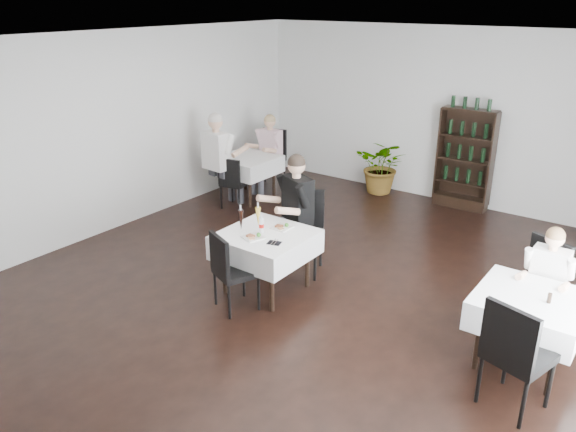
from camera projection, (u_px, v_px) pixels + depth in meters
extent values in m
plane|color=black|center=(286.00, 296.00, 6.91)|extent=(9.00, 9.00, 0.00)
plane|color=white|center=(285.00, 42.00, 5.80)|extent=(9.00, 9.00, 0.00)
plane|color=white|center=(439.00, 116.00, 9.74)|extent=(7.00, 0.00, 7.00)
plane|color=white|center=(95.00, 137.00, 8.27)|extent=(0.00, 9.00, 9.00)
cube|color=black|center=(460.00, 201.00, 9.79)|extent=(0.90, 0.28, 0.20)
cylinder|color=black|center=(224.00, 267.00, 6.87)|extent=(0.06, 0.06, 0.71)
cylinder|color=black|center=(262.00, 247.00, 7.42)|extent=(0.06, 0.06, 0.71)
cylinder|color=black|center=(272.00, 284.00, 6.47)|extent=(0.06, 0.06, 0.71)
cylinder|color=black|center=(307.00, 261.00, 7.02)|extent=(0.06, 0.06, 0.71)
cube|color=black|center=(266.00, 236.00, 6.80)|extent=(0.85, 0.85, 0.04)
cube|color=white|center=(266.00, 245.00, 6.84)|extent=(1.03, 1.03, 0.30)
cylinder|color=black|center=(221.00, 180.00, 10.07)|extent=(0.06, 0.06, 0.71)
cylinder|color=black|center=(245.00, 171.00, 10.58)|extent=(0.06, 0.06, 0.71)
cylinder|color=black|center=(250.00, 188.00, 9.69)|extent=(0.06, 0.06, 0.71)
cylinder|color=black|center=(274.00, 178.00, 10.20)|extent=(0.06, 0.06, 0.71)
cube|color=black|center=(247.00, 159.00, 10.00)|extent=(0.80, 0.80, 0.04)
cube|color=white|center=(247.00, 165.00, 10.04)|extent=(0.98, 0.98, 0.30)
cylinder|color=black|center=(479.00, 338.00, 5.45)|extent=(0.06, 0.06, 0.71)
cylinder|color=black|center=(500.00, 308.00, 5.96)|extent=(0.06, 0.06, 0.71)
cylinder|color=black|center=(553.00, 363.00, 5.08)|extent=(0.06, 0.06, 0.71)
cylinder|color=black|center=(569.00, 329.00, 5.59)|extent=(0.06, 0.06, 0.71)
cube|color=black|center=(530.00, 300.00, 5.39)|extent=(0.80, 0.80, 0.04)
cube|color=white|center=(529.00, 310.00, 5.43)|extent=(0.98, 0.98, 0.30)
imported|color=#1E501B|center=(383.00, 166.00, 10.35)|extent=(1.03, 0.92, 1.02)
cylinder|color=black|center=(282.00, 260.00, 7.29)|extent=(0.04, 0.04, 0.50)
cylinder|color=black|center=(290.00, 246.00, 7.69)|extent=(0.04, 0.04, 0.50)
cylinder|color=black|center=(315.00, 263.00, 7.20)|extent=(0.04, 0.04, 0.50)
cylinder|color=black|center=(321.00, 249.00, 7.60)|extent=(0.04, 0.04, 0.50)
cube|color=black|center=(302.00, 235.00, 7.34)|extent=(0.66, 0.66, 0.08)
cube|color=black|center=(306.00, 208.00, 7.44)|extent=(0.48, 0.25, 0.54)
cylinder|color=black|center=(259.00, 293.00, 6.54)|extent=(0.03, 0.03, 0.44)
cylinder|color=black|center=(229.00, 302.00, 6.35)|extent=(0.03, 0.03, 0.44)
cylinder|color=black|center=(244.00, 280.00, 6.84)|extent=(0.03, 0.03, 0.44)
cylinder|color=black|center=(215.00, 288.00, 6.65)|extent=(0.03, 0.03, 0.44)
cube|color=black|center=(236.00, 272.00, 6.50)|extent=(0.57, 0.57, 0.07)
cube|color=black|center=(219.00, 256.00, 6.31)|extent=(0.42, 0.21, 0.47)
cylinder|color=black|center=(254.00, 175.00, 10.70)|extent=(0.04, 0.04, 0.49)
cylinder|color=black|center=(265.00, 170.00, 11.05)|extent=(0.04, 0.04, 0.49)
cylinder|color=black|center=(274.00, 179.00, 10.51)|extent=(0.04, 0.04, 0.49)
cylinder|color=black|center=(284.00, 173.00, 10.87)|extent=(0.04, 0.04, 0.49)
cube|color=black|center=(269.00, 160.00, 10.68)|extent=(0.56, 0.56, 0.08)
cube|color=black|center=(275.00, 142.00, 10.76)|extent=(0.50, 0.13, 0.54)
cylinder|color=black|center=(250.00, 194.00, 9.81)|extent=(0.03, 0.03, 0.42)
cylinder|color=black|center=(239.00, 200.00, 9.51)|extent=(0.03, 0.03, 0.42)
cylinder|color=black|center=(232.00, 191.00, 9.96)|extent=(0.03, 0.03, 0.42)
cylinder|color=black|center=(221.00, 197.00, 9.66)|extent=(0.03, 0.03, 0.42)
cube|color=black|center=(235.00, 183.00, 9.65)|extent=(0.48, 0.48, 0.06)
cube|color=black|center=(229.00, 172.00, 9.40)|extent=(0.42, 0.12, 0.45)
cylinder|color=black|center=(498.00, 308.00, 6.18)|extent=(0.04, 0.04, 0.48)
cylinder|color=black|center=(524.00, 299.00, 6.37)|extent=(0.04, 0.04, 0.48)
cylinder|color=black|center=(531.00, 327.00, 5.84)|extent=(0.04, 0.04, 0.48)
cylinder|color=black|center=(557.00, 316.00, 6.04)|extent=(0.04, 0.04, 0.48)
cube|color=black|center=(531.00, 290.00, 6.01)|extent=(0.64, 0.64, 0.07)
cube|color=black|center=(549.00, 262.00, 6.01)|extent=(0.46, 0.24, 0.52)
cylinder|color=black|center=(550.00, 384.00, 4.97)|extent=(0.04, 0.04, 0.49)
cylinder|color=black|center=(523.00, 405.00, 4.72)|extent=(0.04, 0.04, 0.49)
cylinder|color=black|center=(506.00, 361.00, 5.28)|extent=(0.04, 0.04, 0.49)
cylinder|color=black|center=(479.00, 379.00, 5.03)|extent=(0.04, 0.04, 0.49)
cube|color=black|center=(519.00, 356.00, 4.90)|extent=(0.61, 0.61, 0.08)
cube|color=black|center=(509.00, 336.00, 4.66)|extent=(0.49, 0.19, 0.54)
cube|color=#393940|center=(280.00, 225.00, 7.43)|extent=(0.33, 0.48, 0.15)
cylinder|color=#393940|center=(267.00, 252.00, 7.46)|extent=(0.12, 0.12, 0.54)
cube|color=#393940|center=(288.00, 231.00, 7.25)|extent=(0.33, 0.48, 0.15)
cylinder|color=#393940|center=(275.00, 258.00, 7.28)|extent=(0.12, 0.12, 0.54)
cube|color=black|center=(298.00, 199.00, 7.30)|extent=(0.50, 0.40, 0.60)
cylinder|color=tan|center=(269.00, 199.00, 7.38)|extent=(0.22, 0.35, 0.17)
cylinder|color=tan|center=(287.00, 211.00, 6.97)|extent=(0.22, 0.35, 0.17)
sphere|color=tan|center=(296.00, 165.00, 7.12)|extent=(0.23, 0.23, 0.23)
sphere|color=black|center=(297.00, 163.00, 7.11)|extent=(0.23, 0.23, 0.23)
cube|color=#393940|center=(260.00, 163.00, 10.38)|extent=(0.19, 0.44, 0.14)
cylinder|color=#393940|center=(253.00, 181.00, 10.37)|extent=(0.11, 0.11, 0.49)
cube|color=#393940|center=(268.00, 165.00, 10.25)|extent=(0.19, 0.44, 0.14)
cylinder|color=#393940|center=(261.00, 184.00, 10.24)|extent=(0.11, 0.11, 0.49)
cube|color=beige|center=(271.00, 144.00, 10.32)|extent=(0.43, 0.27, 0.55)
cylinder|color=tan|center=(252.00, 146.00, 10.29)|extent=(0.12, 0.32, 0.16)
cylinder|color=tan|center=(269.00, 150.00, 10.00)|extent=(0.12, 0.32, 0.16)
sphere|color=tan|center=(270.00, 122.00, 10.15)|extent=(0.21, 0.21, 0.21)
sphere|color=olive|center=(270.00, 120.00, 10.14)|extent=(0.21, 0.21, 0.21)
cube|color=#393940|center=(231.00, 171.00, 9.62)|extent=(0.21, 0.50, 0.16)
cylinder|color=#393940|center=(240.00, 188.00, 9.90)|extent=(0.13, 0.13, 0.56)
cube|color=#393940|center=(222.00, 168.00, 9.77)|extent=(0.21, 0.50, 0.16)
cylinder|color=#393940|center=(231.00, 185.00, 10.04)|extent=(0.13, 0.13, 0.56)
cube|color=white|center=(216.00, 151.00, 9.40)|extent=(0.48, 0.30, 0.63)
cylinder|color=tan|center=(240.00, 151.00, 9.46)|extent=(0.13, 0.36, 0.18)
cylinder|color=tan|center=(219.00, 146.00, 9.79)|extent=(0.13, 0.36, 0.18)
sphere|color=tan|center=(215.00, 122.00, 9.24)|extent=(0.24, 0.24, 0.24)
sphere|color=beige|center=(215.00, 120.00, 9.23)|extent=(0.24, 0.24, 0.24)
cube|color=#393940|center=(531.00, 299.00, 5.85)|extent=(0.13, 0.38, 0.12)
cylinder|color=#393940|center=(522.00, 329.00, 5.83)|extent=(0.10, 0.10, 0.44)
cube|color=#393940|center=(549.00, 305.00, 5.75)|extent=(0.13, 0.38, 0.12)
cylinder|color=#393940|center=(540.00, 335.00, 5.73)|extent=(0.10, 0.10, 0.44)
cube|color=white|center=(549.00, 271.00, 5.82)|extent=(0.36, 0.21, 0.49)
cylinder|color=tan|center=(522.00, 275.00, 5.76)|extent=(0.08, 0.28, 0.14)
cylinder|color=tan|center=(564.00, 287.00, 5.53)|extent=(0.08, 0.28, 0.14)
sphere|color=tan|center=(555.00, 238.00, 5.66)|extent=(0.19, 0.19, 0.19)
sphere|color=brown|center=(556.00, 236.00, 5.65)|extent=(0.19, 0.19, 0.19)
cube|color=white|center=(282.00, 228.00, 6.94)|extent=(0.22, 0.22, 0.02)
cube|color=#5F2D1B|center=(279.00, 226.00, 6.93)|extent=(0.10, 0.09, 0.02)
sphere|color=#2D701D|center=(287.00, 225.00, 6.92)|extent=(0.05, 0.05, 0.05)
cube|color=#926242|center=(280.00, 228.00, 6.88)|extent=(0.09, 0.08, 0.02)
cube|color=white|center=(253.00, 237.00, 6.65)|extent=(0.28, 0.28, 0.02)
cube|color=#5F2D1B|center=(251.00, 236.00, 6.65)|extent=(0.10, 0.08, 0.02)
sphere|color=#2D701D|center=(259.00, 235.00, 6.64)|extent=(0.05, 0.05, 0.05)
cube|color=#926242|center=(252.00, 238.00, 6.60)|extent=(0.10, 0.10, 0.02)
cone|color=black|center=(241.00, 220.00, 6.85)|extent=(0.07, 0.07, 0.26)
cylinder|color=silver|center=(240.00, 208.00, 6.79)|extent=(0.02, 0.02, 0.06)
cone|color=gold|center=(258.00, 217.00, 6.94)|extent=(0.07, 0.07, 0.26)
cylinder|color=silver|center=(258.00, 205.00, 6.88)|extent=(0.02, 0.02, 0.06)
cylinder|color=silver|center=(261.00, 225.00, 6.79)|extent=(0.06, 0.06, 0.19)
cylinder|color=#A60F09|center=(261.00, 226.00, 6.80)|extent=(0.06, 0.06, 0.05)
cylinder|color=silver|center=(261.00, 215.00, 6.75)|extent=(0.02, 0.02, 0.05)
cube|color=black|center=(274.00, 243.00, 6.52)|extent=(0.18, 0.16, 0.01)
cylinder|color=silver|center=(273.00, 242.00, 6.52)|extent=(0.06, 0.17, 0.01)
cylinder|color=silver|center=(275.00, 243.00, 6.50)|extent=(0.07, 0.17, 0.01)
cylinder|color=black|center=(549.00, 298.00, 5.24)|extent=(0.05, 0.05, 0.10)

